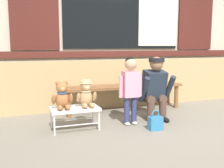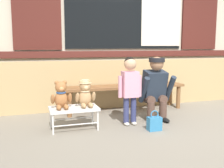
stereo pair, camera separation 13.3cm
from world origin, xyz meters
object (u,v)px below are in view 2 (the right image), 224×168
(adult_crouching, at_px, (155,88))
(handbag_on_ground, at_px, (154,123))
(child_standing, at_px, (130,83))
(teddy_bear_plain, at_px, (61,96))
(wooden_bench_long, at_px, (125,89))
(teddy_bear_with_hat, at_px, (85,94))
(small_display_bench, at_px, (74,110))

(adult_crouching, bearing_deg, handbag_on_ground, -117.71)
(child_standing, height_order, handbag_on_ground, child_standing)
(teddy_bear_plain, bearing_deg, wooden_bench_long, 33.19)
(wooden_bench_long, height_order, handbag_on_ground, wooden_bench_long)
(wooden_bench_long, bearing_deg, child_standing, -105.62)
(teddy_bear_with_hat, height_order, handbag_on_ground, teddy_bear_with_hat)
(adult_crouching, distance_m, handbag_on_ground, 0.65)
(small_display_bench, distance_m, teddy_bear_plain, 0.25)
(small_display_bench, xyz_separation_m, teddy_bear_with_hat, (0.16, 0.00, 0.21))
(wooden_bench_long, relative_size, adult_crouching, 2.21)
(teddy_bear_plain, distance_m, handbag_on_ground, 1.27)
(small_display_bench, xyz_separation_m, adult_crouching, (1.24, 0.08, 0.21))
(adult_crouching, xyz_separation_m, handbag_on_ground, (-0.24, -0.46, -0.38))
(teddy_bear_with_hat, relative_size, handbag_on_ground, 1.34)
(teddy_bear_with_hat, relative_size, adult_crouching, 0.38)
(teddy_bear_plain, height_order, adult_crouching, adult_crouching)
(small_display_bench, bearing_deg, teddy_bear_with_hat, 0.77)
(small_display_bench, height_order, teddy_bear_plain, teddy_bear_plain)
(wooden_bench_long, bearing_deg, small_display_bench, -142.79)
(child_standing, bearing_deg, handbag_on_ground, -57.71)
(child_standing, bearing_deg, wooden_bench_long, 74.38)
(wooden_bench_long, distance_m, teddy_bear_with_hat, 1.15)
(teddy_bear_plain, relative_size, adult_crouching, 0.38)
(teddy_bear_with_hat, height_order, adult_crouching, adult_crouching)
(child_standing, xyz_separation_m, adult_crouching, (0.46, 0.12, -0.11))
(adult_crouching, bearing_deg, wooden_bench_long, 108.59)
(teddy_bear_plain, xyz_separation_m, teddy_bear_with_hat, (0.32, 0.00, 0.01))
(teddy_bear_plain, distance_m, adult_crouching, 1.40)
(teddy_bear_with_hat, distance_m, handbag_on_ground, 0.99)
(teddy_bear_plain, bearing_deg, teddy_bear_with_hat, 0.13)
(adult_crouching, bearing_deg, teddy_bear_plain, -176.75)
(teddy_bear_with_hat, bearing_deg, handbag_on_ground, -24.57)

